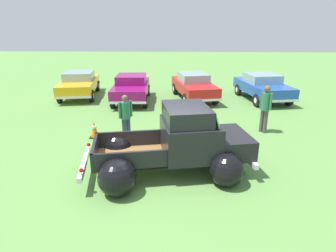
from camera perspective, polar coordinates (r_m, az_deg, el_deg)
name	(u,v)px	position (r m, az deg, el deg)	size (l,w,h in m)	color
ground_plane	(166,171)	(8.17, -0.33, -9.20)	(80.00, 80.00, 0.00)	#609347
vintage_pickup_truck	(180,146)	(7.89, 2.46, -4.16)	(4.89, 3.41, 1.96)	black
show_car_0	(79,83)	(17.44, -17.53, 8.26)	(2.53, 4.55, 1.43)	black
show_car_1	(131,87)	(15.68, -7.44, 7.81)	(2.07, 4.24, 1.43)	black
show_car_2	(194,85)	(16.14, 5.22, 8.22)	(2.67, 4.61, 1.43)	black
show_car_3	(262,86)	(16.70, 18.56, 7.69)	(2.62, 4.41, 1.43)	black
spectator_0	(265,106)	(11.38, 19.13, 3.88)	(0.47, 0.48, 1.84)	#4C4742
spectator_1	(126,115)	(10.13, -8.57, 2.27)	(0.48, 0.48, 1.68)	navy
lane_cone_0	(94,129)	(10.80, -14.69, -0.69)	(0.36, 0.36, 0.63)	black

